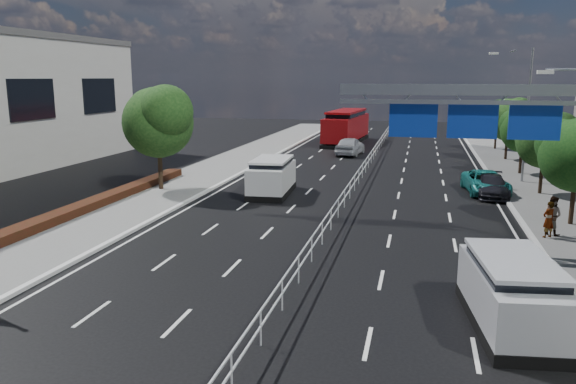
% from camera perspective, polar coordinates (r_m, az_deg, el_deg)
% --- Properties ---
extents(ground, '(160.00, 160.00, 0.00)m').
position_cam_1_polar(ground, '(16.40, -1.98, -14.09)').
color(ground, black).
rests_on(ground, ground).
extents(median_fence, '(0.05, 85.00, 1.02)m').
position_cam_1_polar(median_fence, '(37.54, 7.08, 1.40)').
color(median_fence, silver).
rests_on(median_fence, ground).
extents(overhead_gantry, '(10.24, 0.38, 7.45)m').
position_cam_1_polar(overhead_gantry, '(24.50, 20.03, 7.39)').
color(overhead_gantry, gray).
rests_on(overhead_gantry, ground).
extents(streetlight_far, '(2.78, 2.40, 9.00)m').
position_cam_1_polar(streetlight_far, '(40.82, 22.78, 8.04)').
color(streetlight_far, gray).
rests_on(streetlight_far, ground).
extents(near_tree_back, '(4.84, 4.51, 6.69)m').
position_cam_1_polar(near_tree_back, '(36.00, -13.00, 7.32)').
color(near_tree_back, black).
rests_on(near_tree_back, ground).
extents(far_tree_e, '(3.63, 3.38, 5.13)m').
position_cam_1_polar(far_tree_e, '(37.12, 24.70, 5.05)').
color(far_tree_e, black).
rests_on(far_tree_e, ground).
extents(far_tree_f, '(3.52, 3.28, 5.02)m').
position_cam_1_polar(far_tree_f, '(44.48, 22.85, 6.03)').
color(far_tree_f, black).
rests_on(far_tree_f, ground).
extents(far_tree_g, '(3.96, 3.69, 5.45)m').
position_cam_1_polar(far_tree_g, '(51.85, 21.56, 7.08)').
color(far_tree_g, black).
rests_on(far_tree_g, ground).
extents(far_tree_h, '(3.41, 3.18, 4.91)m').
position_cam_1_polar(far_tree_h, '(59.29, 20.53, 7.30)').
color(far_tree_h, black).
rests_on(far_tree_h, ground).
extents(white_minivan, '(2.52, 5.26, 2.23)m').
position_cam_1_polar(white_minivan, '(34.53, -1.65, 1.56)').
color(white_minivan, black).
rests_on(white_minivan, ground).
extents(red_bus, '(3.84, 12.19, 3.58)m').
position_cam_1_polar(red_bus, '(62.05, 5.95, 6.69)').
color(red_bus, black).
rests_on(red_bus, ground).
extents(near_car_silver, '(2.53, 5.15, 1.69)m').
position_cam_1_polar(near_car_silver, '(52.55, 6.32, 4.68)').
color(near_car_silver, '#9C9EA3').
rests_on(near_car_silver, ground).
extents(near_car_dark, '(2.08, 4.89, 1.57)m').
position_cam_1_polar(near_car_dark, '(75.48, 4.93, 6.74)').
color(near_car_dark, black).
rests_on(near_car_dark, ground).
extents(silver_minivan, '(2.76, 5.26, 2.09)m').
position_cam_1_polar(silver_minivan, '(17.56, 21.79, -9.52)').
color(silver_minivan, black).
rests_on(silver_minivan, ground).
extents(parked_car_teal, '(2.86, 5.26, 1.40)m').
position_cam_1_polar(parked_car_teal, '(36.91, 19.45, 0.93)').
color(parked_car_teal, '#186F6C').
rests_on(parked_car_teal, ground).
extents(parked_car_dark, '(1.89, 4.46, 1.28)m').
position_cam_1_polar(parked_car_dark, '(36.14, 20.02, 0.58)').
color(parked_car_dark, black).
rests_on(parked_car_dark, ground).
extents(pedestrian_a, '(0.71, 0.66, 1.63)m').
position_cam_1_polar(pedestrian_a, '(27.27, 24.95, -2.55)').
color(pedestrian_a, gray).
rests_on(pedestrian_a, sidewalk_far).
extents(pedestrian_b, '(1.09, 1.06, 1.77)m').
position_cam_1_polar(pedestrian_b, '(27.83, 25.25, -2.16)').
color(pedestrian_b, gray).
rests_on(pedestrian_b, sidewalk_far).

